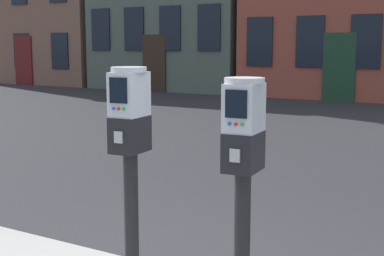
{
  "coord_description": "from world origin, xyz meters",
  "views": [
    {
      "loc": [
        1.92,
        -2.94,
        1.74
      ],
      "look_at": [
        0.32,
        -0.21,
        1.25
      ],
      "focal_mm": 50.81,
      "sensor_mm": 36.0,
      "label": 1
    }
  ],
  "objects": [
    {
      "name": "parking_meter_twin_adjacent",
      "position": [
        0.7,
        -0.31,
        1.12
      ],
      "size": [
        0.23,
        0.26,
        1.43
      ],
      "rotation": [
        0.0,
        0.0,
        -1.49
      ],
      "color": "black",
      "rests_on": "sidewalk_slab"
    },
    {
      "name": "parking_meter_near_kerb",
      "position": [
        -0.06,
        -0.31,
        1.15
      ],
      "size": [
        0.23,
        0.26,
        1.47
      ],
      "rotation": [
        0.0,
        0.0,
        -1.49
      ],
      "color": "black",
      "rests_on": "sidewalk_slab"
    }
  ]
}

